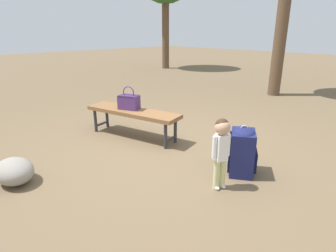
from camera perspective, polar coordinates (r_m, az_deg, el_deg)
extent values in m
plane|color=brown|center=(3.98, -1.01, -5.56)|extent=(40.00, 40.00, 0.00)
cube|color=brown|center=(4.48, -7.16, 2.88)|extent=(1.65, 0.77, 0.06)
cylinder|color=#2D2D33|center=(4.29, 1.49, -0.91)|extent=(0.05, 0.05, 0.39)
cylinder|color=#2D2D33|center=(4.06, -0.50, -2.05)|extent=(0.05, 0.05, 0.39)
cylinder|color=#2D2D33|center=(5.10, -12.26, 1.91)|extent=(0.05, 0.05, 0.39)
cylinder|color=#2D2D33|center=(4.91, -14.49, 1.08)|extent=(0.05, 0.05, 0.39)
cylinder|color=#2D2D33|center=(4.21, 0.52, -2.68)|extent=(0.11, 0.28, 0.04)
cylinder|color=#2D2D33|center=(5.03, -13.27, 0.47)|extent=(0.11, 0.28, 0.04)
cube|color=#4C2D66|center=(4.51, -7.93, 4.78)|extent=(0.37, 0.29, 0.22)
cube|color=#39224C|center=(4.49, -7.99, 6.08)|extent=(0.34, 0.28, 0.02)
torus|color=#4C2D66|center=(4.47, -8.02, 6.76)|extent=(0.19, 0.09, 0.20)
cylinder|color=#CCCC8C|center=(3.16, 11.00, -9.38)|extent=(0.06, 0.06, 0.34)
cylinder|color=#CCCC8C|center=(3.12, 9.77, -9.69)|extent=(0.06, 0.06, 0.34)
ellipsoid|color=white|center=(3.22, 11.03, -11.86)|extent=(0.10, 0.08, 0.04)
ellipsoid|color=white|center=(3.18, 9.81, -12.19)|extent=(0.10, 0.08, 0.04)
cube|color=white|center=(3.01, 10.74, -4.29)|extent=(0.14, 0.15, 0.29)
cylinder|color=white|center=(3.04, 12.07, -3.77)|extent=(0.05, 0.05, 0.25)
cylinder|color=white|center=(2.96, 9.39, -4.29)|extent=(0.05, 0.05, 0.25)
sphere|color=tan|center=(2.93, 11.00, -0.24)|extent=(0.16, 0.16, 0.16)
sphere|color=#3F2819|center=(2.93, 10.94, 0.10)|extent=(0.15, 0.15, 0.15)
cube|color=#191E4C|center=(3.46, 14.78, -5.25)|extent=(0.42, 0.45, 0.53)
ellipsoid|color=#191E4C|center=(3.37, 15.14, -1.30)|extent=(0.40, 0.43, 0.12)
cube|color=black|center=(3.51, 17.15, -6.60)|extent=(0.17, 0.23, 0.24)
cube|color=black|center=(3.53, 12.39, -4.56)|extent=(0.05, 0.06, 0.45)
cube|color=black|center=(3.38, 12.36, -5.65)|extent=(0.05, 0.06, 0.45)
torus|color=#B2B2B7|center=(3.35, 15.21, -0.52)|extent=(0.08, 0.06, 0.09)
cylinder|color=brown|center=(7.94, 22.23, 19.70)|extent=(0.31, 0.31, 3.87)
cylinder|color=brown|center=(12.95, -0.50, 18.70)|extent=(0.31, 0.31, 3.20)
ellipsoid|color=gray|center=(3.64, -28.73, -8.03)|extent=(0.52, 0.40, 0.28)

